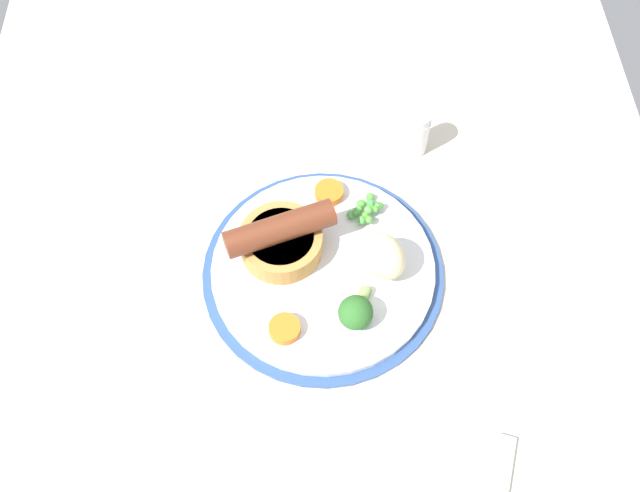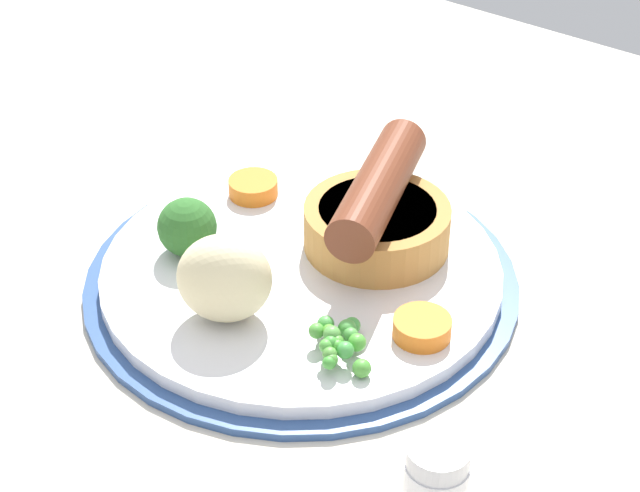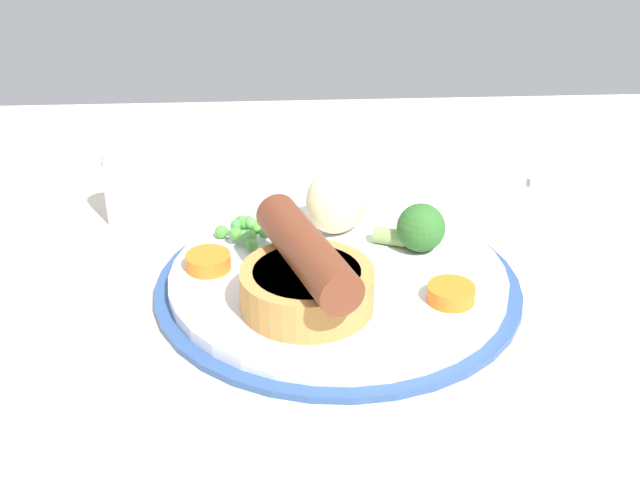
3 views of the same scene
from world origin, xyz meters
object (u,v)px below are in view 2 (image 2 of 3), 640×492
Objects in this scene: dinner_plate at (301,277)px; broccoli_floret_near at (188,230)px; sausage_pudding at (377,214)px; carrot_slice_3 at (422,327)px; carrot_slice_0 at (253,187)px; potato_chunk_1 at (225,279)px; pea_pile at (341,342)px.

dinner_plate is 7.14cm from broccoli_floret_near.
sausage_pudding reaches higher than dinner_plate.
carrot_slice_0 is at bearing 162.48° from carrot_slice_3.
carrot_slice_0 is (-9.41, -0.21, -1.69)cm from sausage_pudding.
carrot_slice_3 is (9.35, 5.10, -2.03)cm from potato_chunk_1.
broccoli_floret_near reaches higher than pea_pile.
broccoli_floret_near is 15.12cm from carrot_slice_3.
potato_chunk_1 reaches higher than pea_pile.
sausage_pudding is 3.74× the size of carrot_slice_0.
carrot_slice_3 is (16.06, -5.07, 0.00)cm from carrot_slice_0.
broccoli_floret_near is at bearing -67.66° from sausage_pudding.
pea_pile is 1.33× the size of carrot_slice_3.
sausage_pudding is 2.27× the size of broccoli_floret_near.
carrot_slice_0 is at bearing 123.43° from potato_chunk_1.
potato_chunk_1 is 10.84cm from carrot_slice_3.
carrot_slice_0 is at bearing 146.57° from pea_pile.
sausage_pudding reaches higher than potato_chunk_1.
dinner_plate is 8.30cm from carrot_slice_0.
pea_pile is at bearing 9.65° from potato_chunk_1.
broccoli_floret_near is at bearing -172.31° from carrot_slice_3.
broccoli_floret_near is at bearing -81.05° from carrot_slice_0.
carrot_slice_3 is (8.97, -1.00, 1.39)cm from dinner_plate.
pea_pile is 0.81× the size of potato_chunk_1.
sausage_pudding is at bearing 114.58° from pea_pile.
potato_chunk_1 reaches higher than carrot_slice_0.
sausage_pudding is 9.57cm from carrot_slice_0.
potato_chunk_1 is at bearing -56.57° from carrot_slice_0.
broccoli_floret_near is (-5.98, -3.01, 2.50)cm from dinner_plate.
sausage_pudding is 2.80× the size of pea_pile.
pea_pile is 12.67cm from broccoli_floret_near.
carrot_slice_3 is at bearing 32.49° from sausage_pudding.
potato_chunk_1 is (-6.91, -1.17, 1.66)cm from pea_pile.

